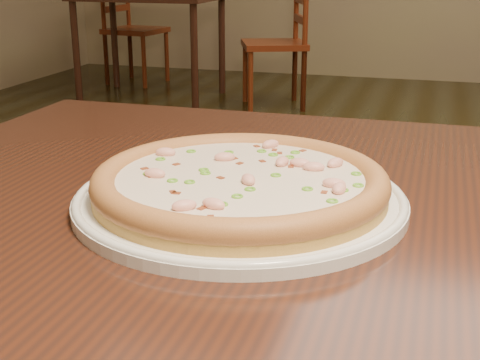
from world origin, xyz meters
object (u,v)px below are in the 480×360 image
(plate, at_px, (240,199))
(chair_b, at_px, (282,43))
(chair_a, at_px, (130,29))
(hero_table, at_px, (352,282))
(bg_table_left, at_px, (149,8))
(pizza, at_px, (240,183))

(plate, height_order, chair_b, chair_b)
(chair_a, height_order, chair_b, same)
(hero_table, relative_size, chair_a, 1.26)
(plate, xyz_separation_m, chair_a, (-2.27, 4.45, -0.32))
(hero_table, bearing_deg, plate, -157.38)
(plate, distance_m, chair_a, 5.00)
(hero_table, bearing_deg, chair_b, 104.32)
(chair_a, bearing_deg, plate, -62.92)
(plate, height_order, bg_table_left, plate)
(plate, distance_m, bg_table_left, 4.34)
(chair_b, bearing_deg, plate, -77.53)
(chair_b, bearing_deg, chair_a, 158.35)
(hero_table, distance_m, chair_b, 3.96)
(hero_table, bearing_deg, chair_a, 118.56)
(plate, xyz_separation_m, pizza, (0.00, 0.00, 0.02))
(chair_a, xyz_separation_m, chair_b, (1.41, -0.56, 0.00))
(plate, relative_size, pizza, 1.12)
(pizza, xyz_separation_m, chair_b, (-0.86, 3.89, -0.34))
(plate, bearing_deg, chair_b, 102.47)
(plate, height_order, pizza, pizza)
(hero_table, bearing_deg, bg_table_left, 117.02)
(hero_table, relative_size, chair_b, 1.26)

